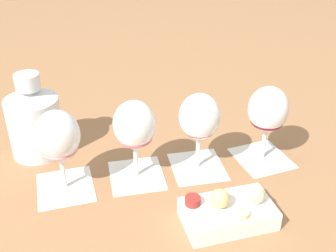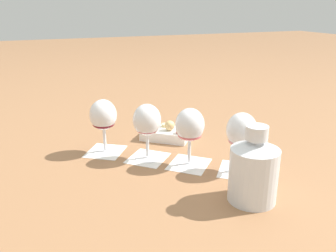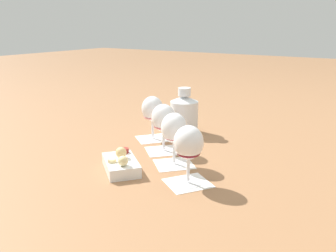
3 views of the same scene
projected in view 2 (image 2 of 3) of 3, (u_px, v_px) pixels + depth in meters
ground_plane at (169, 161)px, 1.03m from camera, size 8.00×8.00×0.00m
tasting_card_0 at (239, 170)px, 0.97m from camera, size 0.15×0.16×0.00m
tasting_card_1 at (189, 164)px, 1.01m from camera, size 0.16×0.16×0.00m
tasting_card_2 at (148, 158)px, 1.05m from camera, size 0.16×0.16×0.00m
tasting_card_3 at (105, 151)px, 1.10m from camera, size 0.15×0.15×0.00m
wine_glass_0 at (241, 133)px, 0.93m from camera, size 0.08×0.08×0.16m
wine_glass_1 at (190, 128)px, 0.97m from camera, size 0.08×0.08×0.16m
wine_glass_2 at (147, 123)px, 1.01m from camera, size 0.08×0.08×0.16m
wine_glass_3 at (103, 118)px, 1.06m from camera, size 0.08×0.08×0.16m
ceramic_vase at (254, 169)px, 0.80m from camera, size 0.11×0.11×0.18m
snack_dish at (166, 133)px, 1.19m from camera, size 0.18×0.17×0.07m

